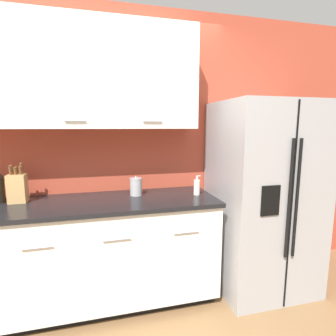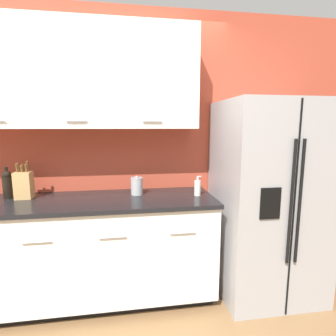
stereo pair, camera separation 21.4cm
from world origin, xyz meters
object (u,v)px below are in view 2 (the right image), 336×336
at_px(refrigerator, 267,200).
at_px(steel_canister, 137,186).
at_px(wine_bottle, 7,184).
at_px(soap_dispenser, 197,188).
at_px(knife_block, 24,184).

distance_m(refrigerator, steel_canister, 1.19).
bearing_deg(refrigerator, wine_bottle, 174.59).
bearing_deg(soap_dispenser, knife_block, 174.83).
bearing_deg(knife_block, soap_dispenser, -5.17).
relative_size(knife_block, soap_dispenser, 1.81).
bearing_deg(refrigerator, steel_canister, 171.75).
xyz_separation_m(knife_block, soap_dispenser, (1.48, -0.13, -0.05)).
relative_size(wine_bottle, soap_dispenser, 1.53).
bearing_deg(steel_canister, knife_block, 178.99).
distance_m(soap_dispenser, steel_canister, 0.54).
height_order(soap_dispenser, steel_canister, soap_dispenser).
bearing_deg(soap_dispenser, steel_canister, 167.53).
xyz_separation_m(knife_block, wine_bottle, (-0.14, 0.03, 0.01)).
xyz_separation_m(refrigerator, knife_block, (-2.12, 0.19, 0.17)).
bearing_deg(soap_dispenser, refrigerator, -4.70).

